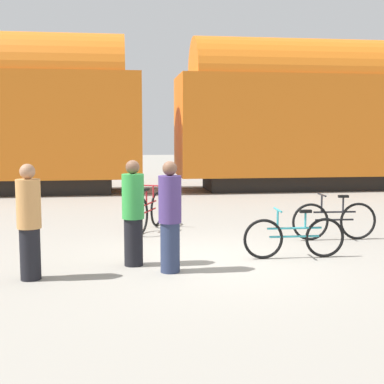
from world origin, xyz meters
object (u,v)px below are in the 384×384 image
freight_train (159,110)px  person_in_purple (170,217)px  bicycle_teal (294,237)px  person_in_tan (29,222)px  person_in_green (133,213)px  bicycle_maroon (149,211)px  bicycle_black (334,220)px

freight_train → person_in_purple: bearing=-93.5°
bicycle_teal → person_in_tan: 4.29m
person_in_tan → person_in_purple: size_ratio=0.99×
person_in_green → person_in_tan: size_ratio=1.00×
person_in_tan → bicycle_maroon: bearing=-20.6°
bicycle_teal → person_in_purple: (-2.16, -0.61, 0.49)m
person_in_green → person_in_purple: person_in_purple is taller
bicycle_teal → freight_train: bearing=98.0°
freight_train → person_in_green: freight_train is taller
bicycle_black → person_in_purple: 3.99m
bicycle_maroon → person_in_tan: size_ratio=0.99×
bicycle_black → bicycle_teal: bearing=-133.0°
person_in_green → freight_train: bearing=-99.9°
person_in_purple → person_in_tan: bearing=-175.3°
bicycle_teal → bicycle_black: bicycle_black is taller
person_in_tan → person_in_purple: person_in_purple is taller
bicycle_black → bicycle_maroon: bearing=156.1°
person_in_tan → person_in_purple: (2.04, 0.14, 0.01)m
bicycle_black → person_in_purple: size_ratio=1.00×
person_in_purple → bicycle_black: bearing=30.6°
bicycle_maroon → bicycle_black: size_ratio=0.98×
person_in_green → bicycle_teal: bearing=179.3°
bicycle_teal → person_in_tan: size_ratio=1.04×
freight_train → bicycle_black: size_ratio=16.27×
person_in_green → person_in_tan: bearing=19.3°
freight_train → bicycle_maroon: 8.01m
bicycle_teal → bicycle_black: size_ratio=1.03×
freight_train → bicycle_teal: freight_train is taller
freight_train → bicycle_black: freight_train is taller
bicycle_black → person_in_green: bearing=-159.4°
person_in_tan → person_in_purple: 2.05m
person_in_green → person_in_purple: bearing=134.9°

